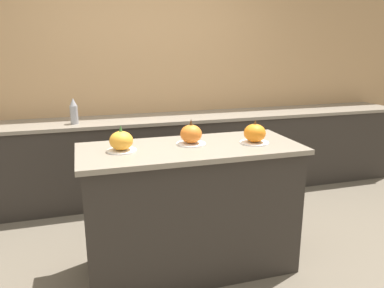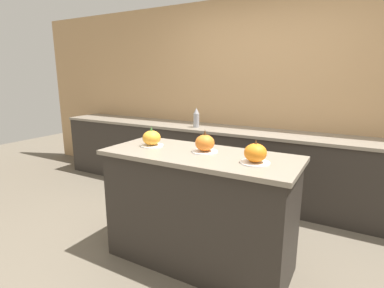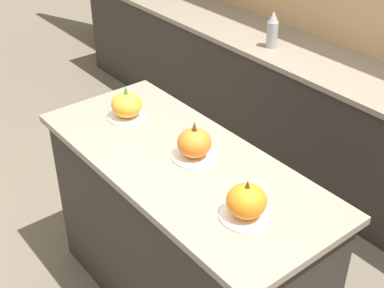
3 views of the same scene
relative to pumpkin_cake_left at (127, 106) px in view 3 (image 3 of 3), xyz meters
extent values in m
cube|color=#2D2823|center=(0.47, -0.02, -0.56)|extent=(1.49, 0.60, 0.92)
cube|color=gray|center=(0.47, -0.02, -0.08)|extent=(1.55, 0.66, 0.03)
cube|color=#2D2823|center=(0.47, 1.46, -0.59)|extent=(6.00, 0.56, 0.85)
cube|color=gray|center=(0.47, 1.46, -0.15)|extent=(6.00, 0.60, 0.03)
cylinder|color=white|center=(0.00, 0.00, -0.06)|extent=(0.20, 0.20, 0.01)
ellipsoid|color=orange|center=(0.00, 0.00, 0.01)|extent=(0.16, 0.16, 0.13)
cone|color=#38702D|center=(0.00, 0.00, 0.09)|extent=(0.03, 0.03, 0.05)
cylinder|color=white|center=(0.49, 0.04, -0.06)|extent=(0.21, 0.21, 0.01)
ellipsoid|color=orange|center=(0.49, 0.04, 0.01)|extent=(0.15, 0.15, 0.13)
cone|color=#4C2D14|center=(0.49, 0.04, 0.09)|extent=(0.03, 0.03, 0.05)
cylinder|color=white|center=(0.94, -0.06, -0.06)|extent=(0.21, 0.21, 0.01)
ellipsoid|color=orange|center=(0.94, -0.06, 0.01)|extent=(0.16, 0.16, 0.13)
cone|color=#4C2D14|center=(0.94, -0.06, 0.09)|extent=(0.02, 0.02, 0.04)
cylinder|color=#99999E|center=(-0.31, 1.36, -0.04)|extent=(0.08, 0.08, 0.18)
cone|color=#99999E|center=(-0.31, 1.36, 0.09)|extent=(0.07, 0.07, 0.08)
camera|label=1|loc=(-0.25, -2.43, 0.61)|focal=35.00mm
camera|label=2|loc=(1.54, -2.02, 0.53)|focal=28.00mm
camera|label=3|loc=(2.06, -1.22, 1.29)|focal=50.00mm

